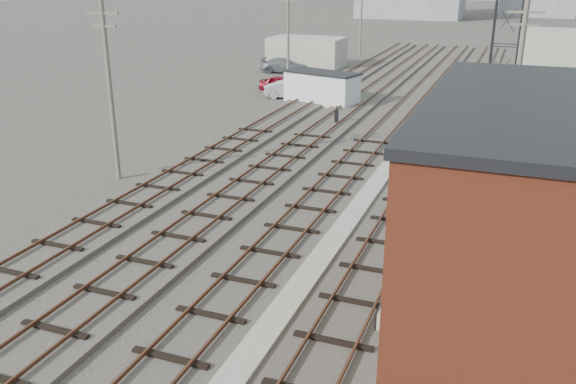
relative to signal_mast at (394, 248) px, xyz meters
The scene contains 21 objects.
ground 48.50m from the signal_mast, 94.38° to the left, with size 320.00×320.00×0.00m, color #282621.
track_right 27.42m from the signal_mast, 92.52° to the left, with size 3.20×90.00×0.39m.
track_mid_right 27.88m from the signal_mast, 100.79° to the left, with size 3.20×90.00×0.39m.
track_mid_left 28.90m from the signal_mast, 108.62° to the left, with size 3.20×90.00×0.39m.
track_left 30.41m from the signal_mast, 115.81° to the left, with size 3.20×90.00×0.39m.
platform_curb 4.55m from the signal_mast, 144.32° to the left, with size 0.90×28.00×0.26m, color gray.
brick_building 4.00m from the signal_mast, ahead, with size 6.54×12.20×7.22m.
lattice_tower 23.92m from the signal_mast, 85.58° to the left, with size 1.60×1.60×15.00m.
utility_pole_left_a 18.36m from the signal_mast, 152.88° to the left, with size 1.80×0.24×9.00m.
utility_pole_left_b 37.11m from the signal_mast, 115.94° to the left, with size 1.80×0.24×9.00m.
utility_pole_left_c 60.55m from the signal_mast, 105.53° to the left, with size 1.80×0.24×9.00m.
utility_pole_right_a 16.71m from the signal_mast, 80.25° to the left, with size 1.80×0.24×9.00m.
utility_pole_right_b 46.44m from the signal_mast, 86.54° to the left, with size 1.80×0.24×9.00m.
shed_left 52.17m from the signal_mast, 112.19° to the left, with size 8.00×5.00×3.20m, color gray.
shed_right 58.54m from the signal_mast, 84.81° to the left, with size 6.00×6.00×4.00m, color gray.
signal_mast is the anchor object (origin of this frame).
switch_stand 25.31m from the signal_mast, 110.54° to the left, with size 0.37×0.37×1.27m.
site_trailer 32.55m from the signal_mast, 111.80° to the left, with size 6.59×4.19×2.57m.
car_red 37.28m from the signal_mast, 116.54° to the left, with size 1.74×4.32×1.47m, color maroon.
car_silver 34.65m from the signal_mast, 115.88° to the left, with size 1.55×4.45×1.47m, color #97999E.
car_grey 48.05m from the signal_mast, 115.22° to the left, with size 2.09×5.15×1.49m, color slate.
Camera 1 is at (6.68, -5.19, 10.46)m, focal length 38.00 mm.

